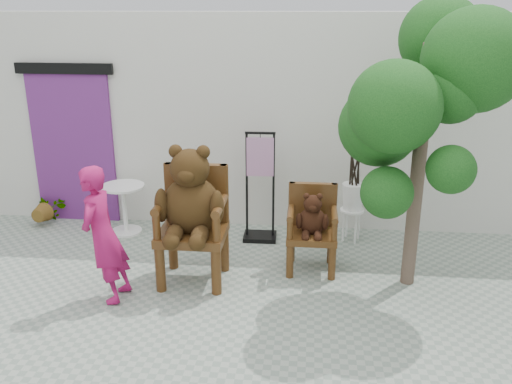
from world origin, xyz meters
TOP-DOWN VIEW (x-y plane):
  - ground_plane at (0.00, 0.00)m, footprint 60.00×60.00m
  - back_wall at (0.00, 3.10)m, footprint 9.00×1.00m
  - doorway at (-3.00, 2.58)m, footprint 1.40×0.11m
  - chair_big at (-0.88, 0.85)m, footprint 0.78×0.86m
  - chair_small at (0.49, 1.28)m, footprint 0.59×0.55m
  - person at (-1.74, 0.33)m, footprint 0.41×0.58m
  - cafe_table at (-2.15, 2.14)m, footprint 0.60×0.60m
  - display_stand at (-0.22, 2.10)m, footprint 0.46×0.36m
  - stool_bucket at (1.03, 2.18)m, footprint 0.32×0.32m
  - tree at (1.63, 0.97)m, footprint 1.86×1.83m
  - potted_plant at (-3.40, 2.35)m, footprint 0.47×0.42m

SIDE VIEW (x-z plane):
  - ground_plane at x=0.00m, z-range 0.00..0.00m
  - potted_plant at x=-3.40m, z-range 0.00..0.48m
  - cafe_table at x=-2.15m, z-range 0.09..0.79m
  - display_stand at x=-0.22m, z-range -0.17..1.34m
  - chair_small at x=0.49m, z-range 0.09..1.13m
  - stool_bucket at x=1.03m, z-range -0.08..1.37m
  - person at x=-1.74m, z-range 0.00..1.50m
  - chair_big at x=-0.88m, z-range 0.11..1.74m
  - doorway at x=-3.00m, z-range 0.00..2.33m
  - back_wall at x=0.00m, z-range 0.00..3.00m
  - tree at x=1.63m, z-range 0.66..3.86m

